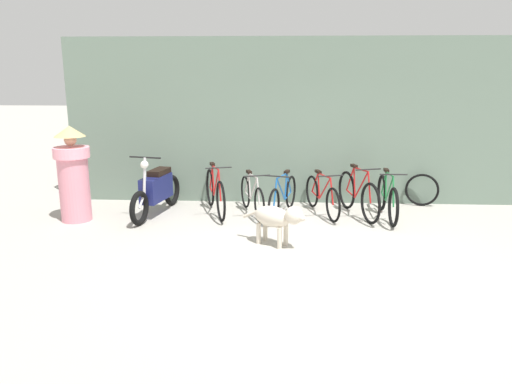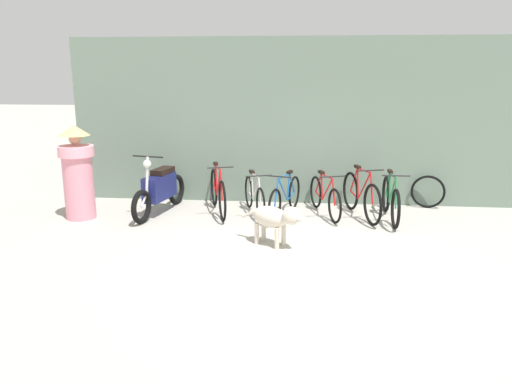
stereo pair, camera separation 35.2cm
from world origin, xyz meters
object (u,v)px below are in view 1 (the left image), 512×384
at_px(bicycle_5, 387,198).
at_px(person_in_robes, 73,173).
at_px(bicycle_1, 252,196).
at_px(bicycle_4, 358,195).
at_px(spare_tire_left, 422,190).
at_px(bicycle_3, 322,196).
at_px(stray_dog, 277,218).
at_px(motorcycle, 156,190).
at_px(bicycle_0, 215,193).
at_px(bicycle_2, 283,197).

xyz_separation_m(bicycle_5, person_in_robes, (-5.45, -0.43, 0.48)).
bearing_deg(bicycle_1, bicycle_4, 72.29).
bearing_deg(person_in_robes, spare_tire_left, -149.92).
height_order(bicycle_3, stray_dog, bicycle_3).
bearing_deg(spare_tire_left, motorcycle, -170.27).
bearing_deg(motorcycle, stray_dog, 66.56).
bearing_deg(bicycle_0, person_in_robes, -94.04).
bearing_deg(bicycle_4, bicycle_0, -107.01).
xyz_separation_m(bicycle_2, bicycle_4, (1.35, 0.06, 0.04)).
xyz_separation_m(bicycle_0, spare_tire_left, (3.92, 0.70, -0.07)).
xyz_separation_m(bicycle_0, bicycle_5, (3.09, -0.15, -0.03)).
height_order(bicycle_5, stray_dog, bicycle_5).
distance_m(bicycle_3, person_in_robes, 4.39).
height_order(bicycle_0, bicycle_1, bicycle_0).
bearing_deg(bicycle_2, bicycle_1, -78.34).
bearing_deg(bicycle_1, bicycle_2, 67.19).
bearing_deg(spare_tire_left, bicycle_0, -169.94).
relative_size(bicycle_1, spare_tire_left, 2.41).
bearing_deg(bicycle_2, person_in_robes, -66.21).
distance_m(stray_dog, spare_tire_left, 3.67).
relative_size(bicycle_2, bicycle_4, 0.99).
relative_size(bicycle_0, bicycle_3, 1.09).
xyz_separation_m(bicycle_3, spare_tire_left, (1.97, 0.66, -0.01)).
height_order(bicycle_0, bicycle_3, bicycle_0).
distance_m(bicycle_5, person_in_robes, 5.49).
xyz_separation_m(bicycle_0, bicycle_3, (1.95, 0.04, -0.05)).
xyz_separation_m(bicycle_5, motorcycle, (-4.13, -0.01, 0.10)).
height_order(bicycle_1, bicycle_4, bicycle_4).
xyz_separation_m(bicycle_2, motorcycle, (-2.28, -0.06, 0.12)).
bearing_deg(person_in_robes, bicycle_0, -147.63).
distance_m(motorcycle, person_in_robes, 1.44).
distance_m(motorcycle, stray_dog, 2.69).
relative_size(bicycle_2, bicycle_3, 1.05).
bearing_deg(bicycle_0, bicycle_3, 73.26).
relative_size(bicycle_1, person_in_robes, 0.92).
relative_size(motorcycle, stray_dog, 1.95).
relative_size(bicycle_2, bicycle_5, 0.98).
bearing_deg(person_in_robes, motorcycle, -143.59).
distance_m(bicycle_1, bicycle_2, 0.56).
xyz_separation_m(bicycle_3, person_in_robes, (-4.32, -0.62, 0.51)).
height_order(bicycle_1, person_in_robes, person_in_robes).
relative_size(bicycle_0, spare_tire_left, 2.72).
xyz_separation_m(bicycle_2, stray_dog, (-0.08, -1.61, 0.10)).
bearing_deg(bicycle_0, bicycle_1, 67.68).
xyz_separation_m(bicycle_0, person_in_robes, (-2.37, -0.58, 0.45)).
bearing_deg(motorcycle, bicycle_0, 110.29).
xyz_separation_m(bicycle_3, motorcycle, (-3.00, -0.19, 0.12)).
relative_size(bicycle_2, motorcycle, 0.87).
bearing_deg(bicycle_5, bicycle_4, -102.81).
bearing_deg(bicycle_3, bicycle_5, 63.63).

